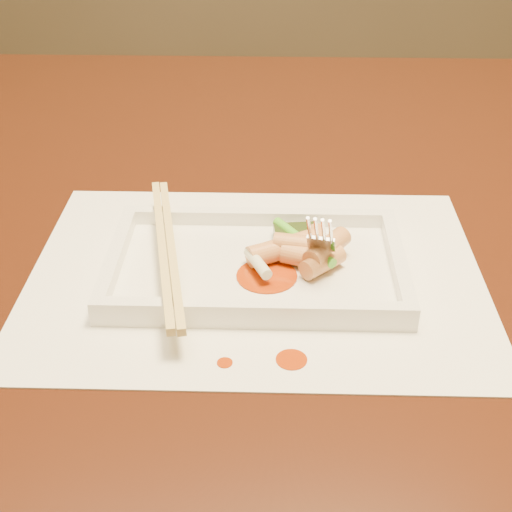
{
  "coord_description": "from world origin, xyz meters",
  "views": [
    {
      "loc": [
        0.11,
        -0.7,
        1.11
      ],
      "look_at": [
        0.1,
        -0.17,
        0.77
      ],
      "focal_mm": 50.0,
      "sensor_mm": 36.0,
      "label": 1
    }
  ],
  "objects_px": {
    "placemat": "(256,274)",
    "fork": "(339,182)",
    "table": "(175,260)",
    "chopstick_a": "(162,247)",
    "plate_base": "(256,269)"
  },
  "relations": [
    {
      "from": "table",
      "to": "chopstick_a",
      "type": "distance_m",
      "value": 0.22
    },
    {
      "from": "placemat",
      "to": "fork",
      "type": "distance_m",
      "value": 0.11
    },
    {
      "from": "placemat",
      "to": "chopstick_a",
      "type": "xyz_separation_m",
      "value": [
        -0.08,
        0.0,
        0.03
      ]
    },
    {
      "from": "table",
      "to": "chopstick_a",
      "type": "xyz_separation_m",
      "value": [
        0.02,
        -0.17,
        0.13
      ]
    },
    {
      "from": "chopstick_a",
      "to": "fork",
      "type": "height_order",
      "value": "fork"
    },
    {
      "from": "fork",
      "to": "table",
      "type": "bearing_deg",
      "value": 137.45
    },
    {
      "from": "placemat",
      "to": "chopstick_a",
      "type": "bearing_deg",
      "value": 180.0
    },
    {
      "from": "fork",
      "to": "placemat",
      "type": "bearing_deg",
      "value": -165.58
    },
    {
      "from": "placemat",
      "to": "fork",
      "type": "bearing_deg",
      "value": 14.42
    },
    {
      "from": "table",
      "to": "placemat",
      "type": "distance_m",
      "value": 0.23
    },
    {
      "from": "placemat",
      "to": "table",
      "type": "bearing_deg",
      "value": 119.87
    },
    {
      "from": "placemat",
      "to": "chopstick_a",
      "type": "distance_m",
      "value": 0.09
    },
    {
      "from": "placemat",
      "to": "fork",
      "type": "relative_size",
      "value": 2.86
    },
    {
      "from": "table",
      "to": "plate_base",
      "type": "height_order",
      "value": "plate_base"
    },
    {
      "from": "chopstick_a",
      "to": "plate_base",
      "type": "bearing_deg",
      "value": 0.0
    }
  ]
}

